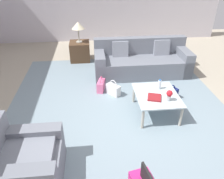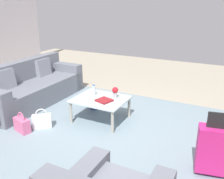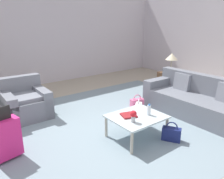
{
  "view_description": "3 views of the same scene",
  "coord_description": "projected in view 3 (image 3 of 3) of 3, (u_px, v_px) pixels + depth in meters",
  "views": [
    {
      "loc": [
        -2.94,
        0.68,
        2.57
      ],
      "look_at": [
        0.0,
        0.38,
        0.82
      ],
      "focal_mm": 35.0,
      "sensor_mm": 36.0,
      "label": 1
    },
    {
      "loc": [
        -1.69,
        3.13,
        2.08
      ],
      "look_at": [
        0.15,
        -0.47,
        0.65
      ],
      "focal_mm": 40.0,
      "sensor_mm": 36.0,
      "label": 2
    },
    {
      "loc": [
        -2.08,
        -3.05,
        2.01
      ],
      "look_at": [
        0.1,
        -0.17,
        0.88
      ],
      "focal_mm": 35.0,
      "sensor_mm": 36.0,
      "label": 3
    }
  ],
  "objects": [
    {
      "name": "water_bottle",
      "position": [
        149.0,
        110.0,
        3.85
      ],
      "size": [
        0.06,
        0.06,
        0.2
      ],
      "color": "silver",
      "rests_on": "coffee_table"
    },
    {
      "name": "wall_back",
      "position": [
        27.0,
        37.0,
        6.75
      ],
      "size": [
        10.24,
        0.12,
        3.1
      ],
      "primitive_type": "cube",
      "color": "silver",
      "rests_on": "ground"
    },
    {
      "name": "handbag_navy",
      "position": [
        171.0,
        134.0,
        3.82
      ],
      "size": [
        0.28,
        0.35,
        0.36
      ],
      "color": "navy",
      "rests_on": "ground"
    },
    {
      "name": "ground_plane",
      "position": [
        102.0,
        133.0,
        4.12
      ],
      "size": [
        12.0,
        12.0,
        0.0
      ],
      "primitive_type": "plane",
      "color": "#A89E89"
    },
    {
      "name": "handbag_white",
      "position": [
        138.0,
        109.0,
        4.92
      ],
      "size": [
        0.33,
        0.32,
        0.36
      ],
      "color": "white",
      "rests_on": "ground"
    },
    {
      "name": "armchair",
      "position": [
        25.0,
        103.0,
        4.78
      ],
      "size": [
        0.9,
        0.92,
        0.85
      ],
      "color": "slate",
      "rests_on": "ground"
    },
    {
      "name": "coffee_table",
      "position": [
        137.0,
        118.0,
        3.86
      ],
      "size": [
        0.93,
        0.79,
        0.42
      ],
      "color": "silver",
      "rests_on": "ground"
    },
    {
      "name": "flower_vase",
      "position": [
        133.0,
        115.0,
        3.56
      ],
      "size": [
        0.11,
        0.11,
        0.21
      ],
      "color": "#B2B7BC",
      "rests_on": "coffee_table"
    },
    {
      "name": "suitcase_magenta",
      "position": [
        6.0,
        138.0,
        3.24
      ],
      "size": [
        0.44,
        0.3,
        0.85
      ],
      "color": "#D12375",
      "rests_on": "ground"
    },
    {
      "name": "couch",
      "position": [
        199.0,
        102.0,
        4.83
      ],
      "size": [
        0.91,
        2.39,
        0.87
      ],
      "color": "slate",
      "rests_on": "ground"
    },
    {
      "name": "area_rug",
      "position": [
        120.0,
        121.0,
        4.61
      ],
      "size": [
        5.2,
        4.4,
        0.01
      ],
      "primitive_type": "cube",
      "color": "gray",
      "rests_on": "ground"
    },
    {
      "name": "table_lamp",
      "position": [
        172.0,
        57.0,
        6.42
      ],
      "size": [
        0.36,
        0.36,
        0.57
      ],
      "color": "#ADA899",
      "rests_on": "side_table"
    },
    {
      "name": "coffee_table_book",
      "position": [
        129.0,
        115.0,
        3.83
      ],
      "size": [
        0.31,
        0.3,
        0.03
      ],
      "primitive_type": "cube",
      "rotation": [
        0.0,
        0.0,
        -0.3
      ],
      "color": "maroon",
      "rests_on": "coffee_table"
    },
    {
      "name": "handbag_pink",
      "position": [
        137.0,
        104.0,
        5.23
      ],
      "size": [
        0.35,
        0.22,
        0.36
      ],
      "color": "pink",
      "rests_on": "ground"
    },
    {
      "name": "side_table",
      "position": [
        170.0,
        81.0,
        6.64
      ],
      "size": [
        0.56,
        0.56,
        0.55
      ],
      "primitive_type": "cube",
      "color": "#513823",
      "rests_on": "ground"
    }
  ]
}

